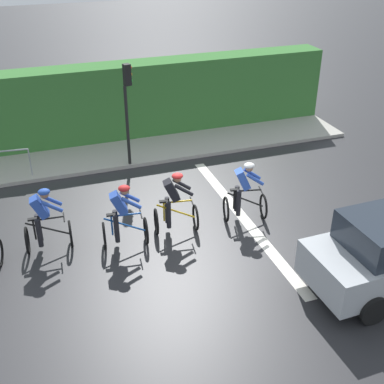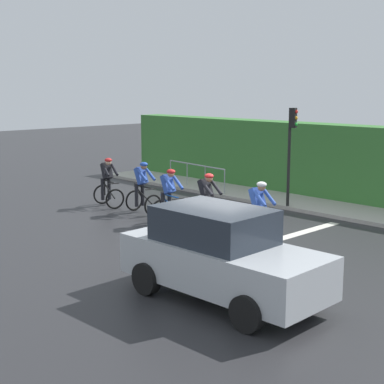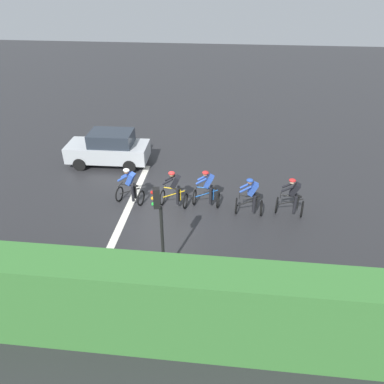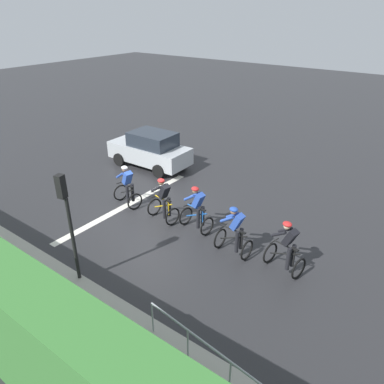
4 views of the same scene
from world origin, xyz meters
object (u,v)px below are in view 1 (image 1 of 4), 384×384
Objects in this scene: traffic_light_near_crossing at (128,101)px; cyclist_fourth at (174,204)px; cyclist_mid at (122,218)px; cyclist_trailing at (244,193)px; cyclist_second at (45,222)px.

cyclist_fourth is at bearing -177.33° from traffic_light_near_crossing.
traffic_light_near_crossing is (4.25, -1.18, 1.43)m from cyclist_mid.
cyclist_mid and cyclist_fourth have the same top height.
cyclist_fourth and cyclist_trailing have the same top height.
cyclist_fourth is 4.31m from traffic_light_near_crossing.
cyclist_trailing is (-0.05, -1.91, 0.00)m from cyclist_fourth.
cyclist_mid is 4.64m from traffic_light_near_crossing.
cyclist_trailing is at bearing -87.51° from cyclist_mid.
cyclist_fourth is at bearing -82.08° from cyclist_mid.
traffic_light_near_crossing is at bearing -37.76° from cyclist_second.
traffic_light_near_crossing is (4.11, 2.09, 1.43)m from cyclist_trailing.
cyclist_trailing is at bearing -93.31° from cyclist_second.
cyclist_fourth is (-0.24, -3.15, 0.00)m from cyclist_second.
traffic_light_near_crossing is at bearing 27.01° from cyclist_trailing.
cyclist_second is 1.83m from cyclist_mid.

